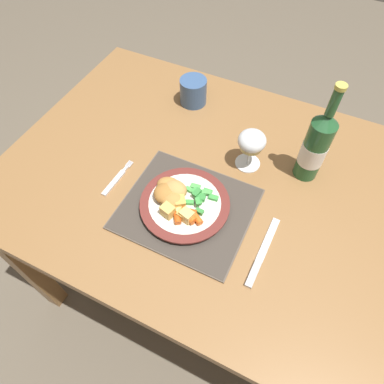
% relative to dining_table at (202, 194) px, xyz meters
% --- Properties ---
extents(ground_plane, '(6.00, 6.00, 0.00)m').
position_rel_dining_table_xyz_m(ground_plane, '(0.00, 0.00, -0.64)').
color(ground_plane, brown).
extents(dining_table, '(1.13, 0.85, 0.74)m').
position_rel_dining_table_xyz_m(dining_table, '(0.00, 0.00, 0.00)').
color(dining_table, olive).
rests_on(dining_table, ground).
extents(placemat, '(0.33, 0.29, 0.01)m').
position_rel_dining_table_xyz_m(placemat, '(0.01, -0.13, 0.11)').
color(placemat, brown).
rests_on(placemat, dining_table).
extents(dinner_plate, '(0.23, 0.23, 0.02)m').
position_rel_dining_table_xyz_m(dinner_plate, '(0.01, -0.12, 0.12)').
color(dinner_plate, silver).
rests_on(dinner_plate, placemat).
extents(breaded_croquettes, '(0.11, 0.10, 0.04)m').
position_rel_dining_table_xyz_m(breaded_croquettes, '(-0.04, -0.12, 0.15)').
color(breaded_croquettes, '#A87033').
rests_on(breaded_croquettes, dinner_plate).
extents(green_beans_pile, '(0.09, 0.08, 0.02)m').
position_rel_dining_table_xyz_m(green_beans_pile, '(0.03, -0.09, 0.14)').
color(green_beans_pile, '#4CA84C').
rests_on(green_beans_pile, dinner_plate).
extents(glazed_carrots, '(0.08, 0.06, 0.02)m').
position_rel_dining_table_xyz_m(glazed_carrots, '(0.03, -0.16, 0.14)').
color(glazed_carrots, orange).
rests_on(glazed_carrots, dinner_plate).
extents(fork, '(0.02, 0.13, 0.01)m').
position_rel_dining_table_xyz_m(fork, '(-0.21, -0.13, 0.10)').
color(fork, silver).
rests_on(fork, dining_table).
extents(table_knife, '(0.02, 0.20, 0.01)m').
position_rel_dining_table_xyz_m(table_knife, '(0.23, -0.17, 0.11)').
color(table_knife, silver).
rests_on(table_knife, dining_table).
extents(wine_glass, '(0.08, 0.08, 0.12)m').
position_rel_dining_table_xyz_m(wine_glass, '(0.10, 0.09, 0.19)').
color(wine_glass, silver).
rests_on(wine_glass, dining_table).
extents(bottle, '(0.07, 0.07, 0.30)m').
position_rel_dining_table_xyz_m(bottle, '(0.26, 0.13, 0.21)').
color(bottle, '#23562D').
rests_on(bottle, dining_table).
extents(roast_potatoes, '(0.09, 0.07, 0.03)m').
position_rel_dining_table_xyz_m(roast_potatoes, '(0.01, -0.16, 0.14)').
color(roast_potatoes, '#E5BC66').
rests_on(roast_potatoes, dinner_plate).
extents(drinking_cup, '(0.09, 0.09, 0.09)m').
position_rel_dining_table_xyz_m(drinking_cup, '(-0.16, 0.26, 0.15)').
color(drinking_cup, '#385684').
rests_on(drinking_cup, dining_table).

